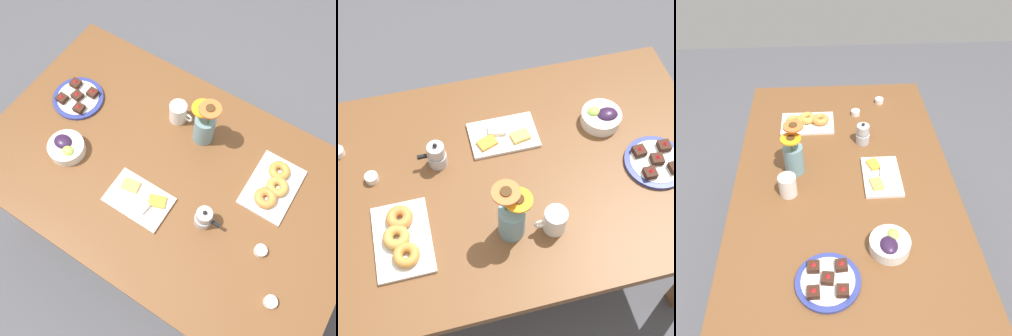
{
  "view_description": "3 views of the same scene",
  "coord_description": "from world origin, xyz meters",
  "views": [
    {
      "loc": [
        0.36,
        -0.56,
        2.18
      ],
      "look_at": [
        0.0,
        0.0,
        0.78
      ],
      "focal_mm": 40.0,
      "sensor_mm": 36.0,
      "label": 1
    },
    {
      "loc": [
        0.22,
        0.9,
        2.19
      ],
      "look_at": [
        0.0,
        0.0,
        0.78
      ],
      "focal_mm": 50.0,
      "sensor_mm": 36.0,
      "label": 2
    },
    {
      "loc": [
        -1.25,
        0.07,
        1.94
      ],
      "look_at": [
        0.0,
        0.0,
        0.78
      ],
      "focal_mm": 40.0,
      "sensor_mm": 36.0,
      "label": 3
    }
  ],
  "objects": [
    {
      "name": "dessert_plate",
      "position": [
        -0.55,
        0.09,
        0.75
      ],
      "size": [
        0.24,
        0.24,
        0.05
      ],
      "color": "navy",
      "rests_on": "dining_table"
    },
    {
      "name": "ground_plane",
      "position": [
        0.0,
        0.0,
        0.0
      ],
      "size": [
        6.0,
        6.0,
        0.0
      ],
      "primitive_type": "plane",
      "color": "#4C4C51"
    },
    {
      "name": "coffee_mug",
      "position": [
        -0.11,
        0.25,
        0.79
      ],
      "size": [
        0.11,
        0.08,
        0.1
      ],
      "color": "white",
      "rests_on": "dining_table"
    },
    {
      "name": "moka_pot",
      "position": [
        0.23,
        -0.11,
        0.79
      ],
      "size": [
        0.11,
        0.07,
        0.12
      ],
      "color": "#B7B7BC",
      "rests_on": "dining_table"
    },
    {
      "name": "cheese_platter",
      "position": [
        -0.03,
        -0.17,
        0.75
      ],
      "size": [
        0.26,
        0.17,
        0.03
      ],
      "color": "white",
      "rests_on": "dining_table"
    },
    {
      "name": "croissant_platter",
      "position": [
        0.4,
        0.17,
        0.76
      ],
      "size": [
        0.19,
        0.28,
        0.05
      ],
      "color": "white",
      "rests_on": "dining_table"
    },
    {
      "name": "jam_cup_honey",
      "position": [
        0.48,
        -0.09,
        0.76
      ],
      "size": [
        0.05,
        0.05,
        0.03
      ],
      "color": "white",
      "rests_on": "dining_table"
    },
    {
      "name": "flower_vase",
      "position": [
        0.04,
        0.23,
        0.83
      ],
      "size": [
        0.13,
        0.1,
        0.26
      ],
      "color": "#6B939E",
      "rests_on": "dining_table"
    },
    {
      "name": "dining_table",
      "position": [
        0.0,
        0.0,
        0.65
      ],
      "size": [
        1.6,
        1.0,
        0.74
      ],
      "color": "brown",
      "rests_on": "ground_plane"
    },
    {
      "name": "jam_cup_berry",
      "position": [
        0.59,
        -0.24,
        0.76
      ],
      "size": [
        0.05,
        0.05,
        0.03
      ],
      "color": "white",
      "rests_on": "dining_table"
    },
    {
      "name": "grape_bowl",
      "position": [
        -0.42,
        -0.15,
        0.77
      ],
      "size": [
        0.16,
        0.16,
        0.07
      ],
      "color": "white",
      "rests_on": "dining_table"
    }
  ]
}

